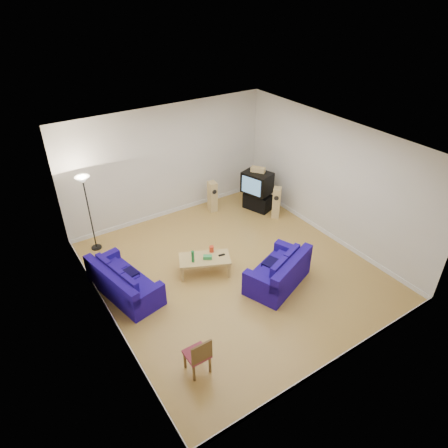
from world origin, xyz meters
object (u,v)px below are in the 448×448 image
coffee_table (205,260)px  tv_stand (257,201)px  television (257,183)px  sofa_three_seat (123,284)px  sofa_loveseat (280,274)px

coffee_table → tv_stand: size_ratio=1.66×
coffee_table → tv_stand: (2.89, 1.75, -0.13)m
tv_stand → television: 0.65m
sofa_three_seat → coffee_table: 1.92m
sofa_loveseat → tv_stand: 3.48m
sofa_three_seat → coffee_table: size_ratio=1.53×
sofa_loveseat → tv_stand: bearing=39.9°
sofa_three_seat → television: (4.72, 1.40, 0.62)m
sofa_three_seat → television: television is taller
sofa_three_seat → television: bearing=94.1°
television → tv_stand: bearing=81.3°
sofa_loveseat → television: 3.49m
sofa_loveseat → television: bearing=40.7°
sofa_loveseat → tv_stand: sofa_loveseat is taller
sofa_three_seat → sofa_loveseat: 3.49m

